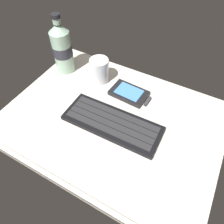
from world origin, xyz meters
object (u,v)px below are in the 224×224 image
juice_cup (99,71)px  handheld_device (131,94)px  keyboard (112,123)px  water_bottle (62,48)px

juice_cup → handheld_device: bearing=-7.3°
keyboard → water_bottle: 31.89cm
keyboard → handheld_device: keyboard is taller
keyboard → handheld_device: (-0.53, 13.51, -0.08)cm
juice_cup → water_bottle: 14.94cm
juice_cup → water_bottle: size_ratio=0.41×
juice_cup → keyboard: bearing=-48.6°
water_bottle → handheld_device: bearing=-1.4°
water_bottle → juice_cup: bearing=4.1°
water_bottle → keyboard: bearing=-27.3°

